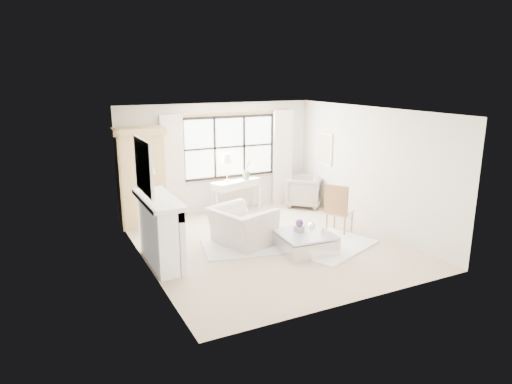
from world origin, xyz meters
The scene contains 32 objects.
floor centered at (0.00, 0.00, 0.00)m, with size 5.50×5.50×0.00m, color #C3AD91.
ceiling centered at (0.00, 0.00, 2.70)m, with size 5.50×5.50×0.00m, color white.
wall_back centered at (0.00, 2.75, 1.35)m, with size 5.00×5.00×0.00m, color silver.
wall_front centered at (0.00, -2.75, 1.35)m, with size 5.00×5.00×0.00m, color silver.
wall_left centered at (-2.50, 0.00, 1.35)m, with size 5.50×5.50×0.00m, color silver.
wall_right centered at (2.50, 0.00, 1.35)m, with size 5.50×5.50×0.00m, color beige.
window_pane centered at (0.30, 2.73, 1.60)m, with size 2.40×0.02×1.50m, color white.
window_frame centered at (0.30, 2.72, 1.60)m, with size 2.50×0.04×1.50m, color black, non-canonical shape.
curtain_rod centered at (0.30, 2.67, 2.47)m, with size 0.04×0.04×3.30m, color #BC8841.
curtain_left centered at (-1.20, 2.65, 1.24)m, with size 0.55×0.10×2.47m, color beige.
curtain_right centered at (1.80, 2.65, 1.24)m, with size 0.55×0.10×2.47m, color white.
fireplace centered at (-2.27, 0.00, 0.65)m, with size 0.58×1.66×1.26m.
mirror_frame centered at (-2.47, 0.00, 1.84)m, with size 0.05×1.15×0.95m, color white.
mirror_glass centered at (-2.44, 0.00, 1.84)m, with size 0.02×1.00×0.80m, color silver.
art_frame centered at (2.47, 1.70, 1.55)m, with size 0.04×0.62×0.82m, color silver.
art_canvas centered at (2.45, 1.70, 1.55)m, with size 0.01×0.52×0.72m, color beige.
mantel_lamp centered at (-2.26, 0.50, 1.65)m, with size 0.22×0.22×0.51m.
armoire centered at (-2.03, 2.35, 1.14)m, with size 1.17×0.78×2.24m.
console_table centered at (0.34, 2.44, 0.40)m, with size 1.38×0.82×0.80m.
console_lamp centered at (0.09, 2.43, 1.36)m, with size 0.28×0.28×0.69m.
orchid_plant centered at (0.64, 2.43, 1.05)m, with size 0.27×0.22×0.49m, color #5D744D.
side_table centered at (-0.25, 0.95, 0.33)m, with size 0.40×0.40×0.51m.
rug_left centered at (-0.56, 0.05, 0.01)m, with size 1.60×1.13×0.03m, color silver.
rug_right centered at (1.02, -0.64, 0.02)m, with size 1.77×1.33×0.03m, color white.
club_armchair centered at (-0.51, 0.24, 0.38)m, with size 1.18×1.03×0.77m, color beige.
wingback_chair centered at (2.13, 2.05, 0.40)m, with size 0.85×0.88×0.80m, color #A09687.
french_chair centered at (1.70, -0.05, 0.31)m, with size 0.66×0.66×1.08m.
coffee_table centered at (0.43, -0.67, 0.18)m, with size 1.07×1.07×0.38m.
planter_box centered at (0.35, -0.57, 0.44)m, with size 0.15×0.15×0.12m, color gray.
planter_flowers centered at (0.35, -0.57, 0.57)m, with size 0.15×0.15×0.15m, color #522C6F.
pillar_candle centered at (0.70, -0.86, 0.44)m, with size 0.10×0.10×0.12m, color white.
coffee_vase centered at (0.71, -0.46, 0.45)m, with size 0.14×0.14×0.15m, color white.
Camera 1 is at (-4.16, -7.74, 3.38)m, focal length 32.00 mm.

